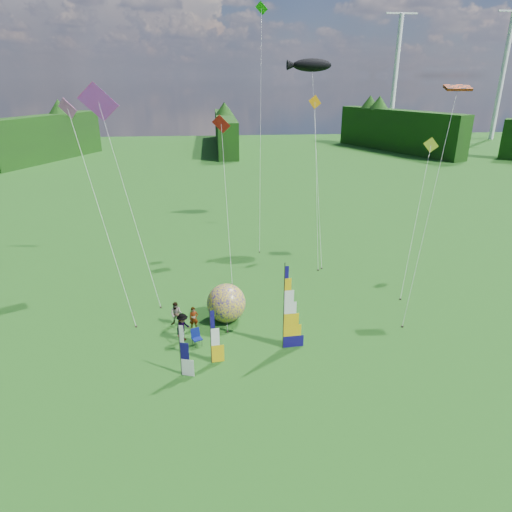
{
  "coord_description": "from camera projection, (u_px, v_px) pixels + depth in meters",
  "views": [
    {
      "loc": [
        -3.47,
        -21.24,
        15.54
      ],
      "look_at": [
        -1.0,
        4.0,
        5.5
      ],
      "focal_mm": 32.0,
      "sensor_mm": 36.0,
      "label": 1
    }
  ],
  "objects": [
    {
      "name": "small_kite_green",
      "position": [
        261.0,
        125.0,
        42.95
      ],
      "size": [
        5.79,
        11.0,
        22.52
      ],
      "primitive_type": null,
      "rotation": [
        0.0,
        0.0,
        -0.28
      ],
      "color": "#18AC0B",
      "rests_on": "ground"
    },
    {
      "name": "side_banner_far",
      "position": [
        180.0,
        351.0,
        24.86
      ],
      "size": [
        0.93,
        0.38,
        3.18
      ],
      "primitive_type": null,
      "rotation": [
        0.0,
        0.0,
        -0.31
      ],
      "color": "white",
      "rests_on": "ground"
    },
    {
      "name": "turbine_right",
      "position": [
        395.0,
        78.0,
        118.62
      ],
      "size": [
        8.0,
        1.2,
        30.0
      ],
      "primitive_type": null,
      "color": "silver",
      "rests_on": "ground"
    },
    {
      "name": "small_kite_pink",
      "position": [
        100.0,
        208.0,
        30.31
      ],
      "size": [
        9.25,
        10.46,
        14.67
      ],
      "primitive_type": null,
      "rotation": [
        0.0,
        0.0,
        -0.37
      ],
      "color": "#E959B5",
      "rests_on": "ground"
    },
    {
      "name": "feather_banner_main",
      "position": [
        284.0,
        309.0,
        26.96
      ],
      "size": [
        1.46,
        0.2,
        5.45
      ],
      "primitive_type": null,
      "rotation": [
        0.0,
        0.0,
        0.07
      ],
      "color": "#120B58",
      "rests_on": "ground"
    },
    {
      "name": "spectator_b",
      "position": [
        176.0,
        314.0,
        30.21
      ],
      "size": [
        0.9,
        0.6,
        1.68
      ],
      "primitive_type": "imported",
      "rotation": [
        0.0,
        0.0,
        -0.27
      ],
      "color": "#66594C",
      "rests_on": "ground"
    },
    {
      "name": "treeline_ring",
      "position": [
        282.0,
        309.0,
        24.22
      ],
      "size": [
        210.0,
        210.0,
        8.0
      ],
      "primitive_type": null,
      "color": "black",
      "rests_on": "ground"
    },
    {
      "name": "spectator_c",
      "position": [
        183.0,
        327.0,
        28.39
      ],
      "size": [
        1.02,
        1.28,
        1.89
      ],
      "primitive_type": "imported",
      "rotation": [
        0.0,
        0.0,
        1.03
      ],
      "color": "#66594C",
      "rests_on": "ground"
    },
    {
      "name": "kite_rainbow_delta",
      "position": [
        127.0,
        187.0,
        32.98
      ],
      "size": [
        9.72,
        12.57,
        16.15
      ],
      "primitive_type": null,
      "rotation": [
        0.0,
        0.0,
        0.05
      ],
      "color": "red",
      "rests_on": "ground"
    },
    {
      "name": "small_kite_orange",
      "position": [
        317.0,
        178.0,
        40.13
      ],
      "size": [
        5.69,
        10.49,
        14.38
      ],
      "primitive_type": null,
      "rotation": [
        0.0,
        0.0,
        0.29
      ],
      "color": "orange",
      "rests_on": "ground"
    },
    {
      "name": "small_kite_yellow",
      "position": [
        417.0,
        212.0,
        35.52
      ],
      "size": [
        7.02,
        9.91,
        11.34
      ],
      "primitive_type": null,
      "rotation": [
        0.0,
        0.0,
        -0.05
      ],
      "color": "yellow",
      "rests_on": "ground"
    },
    {
      "name": "turbine_left",
      "position": [
        502.0,
        78.0,
        114.4
      ],
      "size": [
        8.0,
        1.2,
        30.0
      ],
      "primitive_type": null,
      "color": "silver",
      "rests_on": "ground"
    },
    {
      "name": "small_kite_red",
      "position": [
        226.0,
        192.0,
        38.19
      ],
      "size": [
        5.57,
        12.18,
        12.93
      ],
      "primitive_type": null,
      "rotation": [
        0.0,
        0.0,
        -0.22
      ],
      "color": "red",
      "rests_on": "ground"
    },
    {
      "name": "bol_inflatable",
      "position": [
        226.0,
        303.0,
        30.65
      ],
      "size": [
        2.86,
        2.86,
        2.63
      ],
      "primitive_type": "sphere",
      "rotation": [
        0.0,
        0.0,
        0.09
      ],
      "color": "#11026F",
      "rests_on": "ground"
    },
    {
      "name": "spectator_d",
      "position": [
        227.0,
        310.0,
        30.9
      ],
      "size": [
        0.95,
        0.71,
        1.5
      ],
      "primitive_type": "imported",
      "rotation": [
        0.0,
        0.0,
        2.68
      ],
      "color": "#66594C",
      "rests_on": "ground"
    },
    {
      "name": "camp_chair",
      "position": [
        197.0,
        338.0,
        28.05
      ],
      "size": [
        0.81,
        0.81,
        1.07
      ],
      "primitive_type": null,
      "rotation": [
        0.0,
        0.0,
        0.39
      ],
      "color": "#071150",
      "rests_on": "ground"
    },
    {
      "name": "spectator_a",
      "position": [
        194.0,
        318.0,
        29.72
      ],
      "size": [
        0.65,
        0.49,
        1.61
      ],
      "primitive_type": "imported",
      "rotation": [
        0.0,
        0.0,
        0.2
      ],
      "color": "#66594C",
      "rests_on": "ground"
    },
    {
      "name": "kite_whale",
      "position": [
        317.0,
        152.0,
        41.0
      ],
      "size": [
        9.91,
        14.88,
        18.34
      ],
      "primitive_type": null,
      "rotation": [
        0.0,
        0.0,
        -0.42
      ],
      "color": "black",
      "rests_on": "ground"
    },
    {
      "name": "kite_parafoil",
      "position": [
        432.0,
        192.0,
        30.51
      ],
      "size": [
        10.4,
        11.76,
        16.58
      ],
      "primitive_type": null,
      "rotation": [
        0.0,
        0.0,
        -0.2
      ],
      "color": "#C0340B",
      "rests_on": "ground"
    },
    {
      "name": "ground",
      "position": [
        281.0,
        372.0,
        25.69
      ],
      "size": [
        220.0,
        220.0,
        0.0
      ],
      "primitive_type": "plane",
      "color": "#245519",
      "rests_on": "ground"
    },
    {
      "name": "side_banner_left",
      "position": [
        211.0,
        337.0,
        25.9
      ],
      "size": [
        0.95,
        0.2,
        3.4
      ],
      "primitive_type": null,
      "rotation": [
        0.0,
        0.0,
        0.1
      ],
      "color": "gold",
      "rests_on": "ground"
    }
  ]
}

